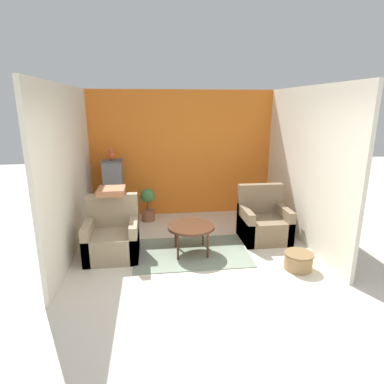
{
  "coord_description": "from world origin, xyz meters",
  "views": [
    {
      "loc": [
        -0.65,
        -3.51,
        2.34
      ],
      "look_at": [
        0.0,
        1.62,
        0.92
      ],
      "focal_mm": 30.0,
      "sensor_mm": 36.0,
      "label": 1
    }
  ],
  "objects": [
    {
      "name": "wall_right",
      "position": [
        1.95,
        1.62,
        1.32
      ],
      "size": [
        0.06,
        3.24,
        2.63
      ],
      "color": "silver",
      "rests_on": "ground_plane"
    },
    {
      "name": "potted_plant",
      "position": [
        -0.77,
        2.84,
        0.38
      ],
      "size": [
        0.3,
        0.28,
        0.68
      ],
      "color": "brown",
      "rests_on": "ground_plane"
    },
    {
      "name": "wall_left",
      "position": [
        -1.95,
        1.62,
        1.32
      ],
      "size": [
        0.06,
        3.24,
        2.63
      ],
      "color": "silver",
      "rests_on": "ground_plane"
    },
    {
      "name": "armchair_right",
      "position": [
        1.29,
        1.64,
        0.3
      ],
      "size": [
        0.81,
        0.74,
        0.95
      ],
      "color": "#7A664C",
      "rests_on": "ground_plane"
    },
    {
      "name": "throw_pillow",
      "position": [
        -1.31,
        1.56,
        1.0
      ],
      "size": [
        0.42,
        0.42,
        0.1
      ],
      "color": "#B2704C",
      "rests_on": "armchair_left"
    },
    {
      "name": "ground_plane",
      "position": [
        0.0,
        0.0,
        0.0
      ],
      "size": [
        20.0,
        20.0,
        0.0
      ],
      "primitive_type": "plane",
      "color": "beige",
      "rests_on": "ground"
    },
    {
      "name": "parrot",
      "position": [
        -1.43,
        2.83,
        1.4
      ],
      "size": [
        0.12,
        0.21,
        0.25
      ],
      "color": "#D14C2D",
      "rests_on": "birdcage"
    },
    {
      "name": "area_rug",
      "position": [
        -0.06,
        1.24,
        0.01
      ],
      "size": [
        1.83,
        1.24,
        0.01
      ],
      "color": "gray",
      "rests_on": "ground_plane"
    },
    {
      "name": "armchair_left",
      "position": [
        -1.31,
        1.3,
        0.3
      ],
      "size": [
        0.81,
        0.74,
        0.95
      ],
      "color": "#9E896B",
      "rests_on": "ground_plane"
    },
    {
      "name": "wicker_basket",
      "position": [
        1.43,
        0.52,
        0.14
      ],
      "size": [
        0.42,
        0.42,
        0.25
      ],
      "color": "#A37F51",
      "rests_on": "ground_plane"
    },
    {
      "name": "birdcage",
      "position": [
        -1.43,
        2.83,
        0.58
      ],
      "size": [
        0.58,
        0.58,
        1.29
      ],
      "color": "#555559",
      "rests_on": "ground_plane"
    },
    {
      "name": "wall_back_accent",
      "position": [
        0.0,
        3.27,
        1.32
      ],
      "size": [
        3.95,
        0.06,
        2.63
      ],
      "color": "orange",
      "rests_on": "ground_plane"
    },
    {
      "name": "coffee_table",
      "position": [
        -0.06,
        1.24,
        0.43
      ],
      "size": [
        0.75,
        0.75,
        0.47
      ],
      "color": "#472819",
      "rests_on": "ground_plane"
    }
  ]
}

